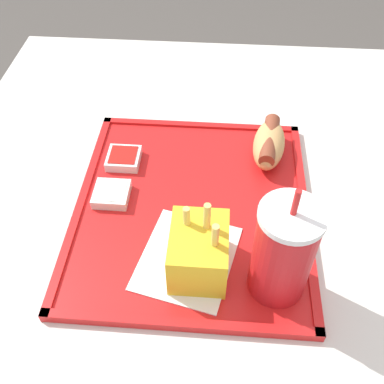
# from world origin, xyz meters

# --- Properties ---
(dining_table) EXTENTS (1.03, 0.80, 0.75)m
(dining_table) POSITION_xyz_m (0.00, 0.00, 0.37)
(dining_table) COLOR beige
(dining_table) RESTS_ON ground_plane
(food_tray) EXTENTS (0.39, 0.34, 0.01)m
(food_tray) POSITION_xyz_m (-0.02, 0.01, 0.75)
(food_tray) COLOR red
(food_tray) RESTS_ON dining_table
(paper_napkin) EXTENTS (0.16, 0.15, 0.00)m
(paper_napkin) POSITION_xyz_m (0.08, 0.01, 0.76)
(paper_napkin) COLOR white
(paper_napkin) RESTS_ON food_tray
(soda_cup) EXTENTS (0.07, 0.07, 0.18)m
(soda_cup) POSITION_xyz_m (0.11, 0.13, 0.83)
(soda_cup) COLOR red
(soda_cup) RESTS_ON food_tray
(hot_dog_far) EXTENTS (0.12, 0.07, 0.05)m
(hot_dog_far) POSITION_xyz_m (-0.14, 0.13, 0.78)
(hot_dog_far) COLOR tan
(hot_dog_far) RESTS_ON food_tray
(fries_carton) EXTENTS (0.09, 0.07, 0.11)m
(fries_carton) POSITION_xyz_m (0.09, 0.03, 0.79)
(fries_carton) COLOR gold
(fries_carton) RESTS_ON food_tray
(sauce_cup_mayo) EXTENTS (0.05, 0.05, 0.02)m
(sauce_cup_mayo) POSITION_xyz_m (-0.02, -0.11, 0.76)
(sauce_cup_mayo) COLOR silver
(sauce_cup_mayo) RESTS_ON food_tray
(sauce_cup_ketchup) EXTENTS (0.05, 0.05, 0.02)m
(sauce_cup_ketchup) POSITION_xyz_m (-0.10, -0.11, 0.76)
(sauce_cup_ketchup) COLOR silver
(sauce_cup_ketchup) RESTS_ON food_tray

